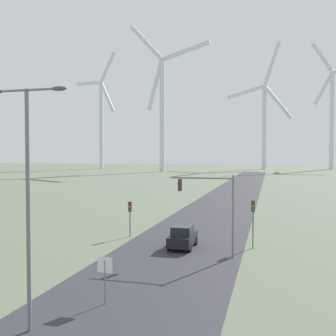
# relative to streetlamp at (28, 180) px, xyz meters

# --- Properties ---
(road_surface) EXTENTS (10.00, 240.00, 0.01)m
(road_surface) POSITION_rel_streetlamp_xyz_m (2.98, 41.24, -6.52)
(road_surface) COLOR #2D2D33
(road_surface) RESTS_ON ground
(streetlamp) EXTENTS (3.72, 0.32, 10.39)m
(streetlamp) POSITION_rel_streetlamp_xyz_m (0.00, 0.00, 0.00)
(streetlamp) COLOR slate
(streetlamp) RESTS_ON ground
(stop_sign_near) EXTENTS (0.81, 0.07, 2.42)m
(stop_sign_near) POSITION_rel_streetlamp_xyz_m (1.90, 3.63, -4.83)
(stop_sign_near) COLOR slate
(stop_sign_near) RESTS_ON ground
(traffic_light_post_near_left) EXTENTS (0.28, 0.34, 3.25)m
(traffic_light_post_near_left) POSITION_rel_streetlamp_xyz_m (-2.54, 19.32, -4.13)
(traffic_light_post_near_left) COLOR slate
(traffic_light_post_near_left) RESTS_ON ground
(traffic_light_post_near_right) EXTENTS (0.28, 0.34, 3.88)m
(traffic_light_post_near_right) POSITION_rel_streetlamp_xyz_m (8.62, 17.70, -3.68)
(traffic_light_post_near_right) COLOR slate
(traffic_light_post_near_right) RESTS_ON ground
(traffic_light_mast_overhead) EXTENTS (4.76, 0.35, 6.08)m
(traffic_light_mast_overhead) POSITION_rel_streetlamp_xyz_m (5.69, 14.29, -2.17)
(traffic_light_mast_overhead) COLOR slate
(traffic_light_mast_overhead) RESTS_ON ground
(car_approaching) EXTENTS (1.88, 4.13, 1.83)m
(car_approaching) POSITION_rel_streetlamp_xyz_m (3.09, 16.41, -5.61)
(car_approaching) COLOR black
(car_approaching) RESTS_ON ground
(wind_turbine_far_left) EXTENTS (26.91, 8.94, 61.73)m
(wind_turbine_far_left) POSITION_rel_streetlamp_xyz_m (-78.11, 180.35, 21.69)
(wind_turbine_far_left) COLOR silver
(wind_turbine_far_left) RESTS_ON ground
(wind_turbine_left) EXTENTS (37.47, 7.19, 65.78)m
(wind_turbine_left) POSITION_rel_streetlamp_xyz_m (-36.22, 151.39, 23.86)
(wind_turbine_left) COLOR silver
(wind_turbine_left) RESTS_ON ground
(wind_turbine_center) EXTENTS (33.88, 17.64, 64.48)m
(wind_turbine_center) POSITION_rel_streetlamp_xyz_m (6.57, 194.42, 20.71)
(wind_turbine_center) COLOR silver
(wind_turbine_center) RESTS_ON ground
(wind_turbine_right) EXTENTS (28.66, 2.60, 65.32)m
(wind_turbine_right) POSITION_rel_streetlamp_xyz_m (40.03, 201.88, 23.57)
(wind_turbine_right) COLOR silver
(wind_turbine_right) RESTS_ON ground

